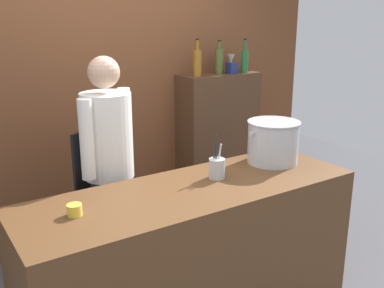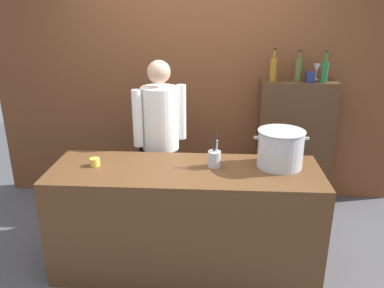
% 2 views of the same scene
% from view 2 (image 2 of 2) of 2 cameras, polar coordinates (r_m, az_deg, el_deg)
% --- Properties ---
extents(ground_plane, '(8.00, 8.00, 0.00)m').
position_cam_2_polar(ground_plane, '(3.52, -0.93, -17.23)').
color(ground_plane, '#4C4C51').
extents(brick_back_panel, '(4.40, 0.10, 3.00)m').
position_cam_2_polar(brick_back_panel, '(4.25, 0.43, 11.47)').
color(brick_back_panel, brown).
rests_on(brick_back_panel, ground_plane).
extents(prep_counter, '(2.14, 0.70, 0.90)m').
position_cam_2_polar(prep_counter, '(3.27, -0.97, -10.93)').
color(prep_counter, brown).
rests_on(prep_counter, ground_plane).
extents(bar_cabinet, '(0.76, 0.32, 1.39)m').
position_cam_2_polar(bar_cabinet, '(4.32, 14.55, -0.09)').
color(bar_cabinet, '#472D1C').
rests_on(bar_cabinet, ground_plane).
extents(chef, '(0.46, 0.41, 1.66)m').
position_cam_2_polar(chef, '(3.65, -4.65, 1.31)').
color(chef, black).
rests_on(chef, ground_plane).
extents(stockpot_large, '(0.43, 0.37, 0.30)m').
position_cam_2_polar(stockpot_large, '(3.14, 12.84, -0.66)').
color(stockpot_large, '#B7BABF').
rests_on(stockpot_large, prep_counter).
extents(utensil_crock, '(0.10, 0.10, 0.28)m').
position_cam_2_polar(utensil_crock, '(3.08, 3.28, -2.13)').
color(utensil_crock, '#B7BABF').
rests_on(utensil_crock, prep_counter).
extents(butter_jar, '(0.08, 0.08, 0.06)m').
position_cam_2_polar(butter_jar, '(3.21, -14.06, -2.58)').
color(butter_jar, yellow).
rests_on(butter_jar, prep_counter).
extents(wine_bottle_green, '(0.07, 0.07, 0.31)m').
position_cam_2_polar(wine_bottle_green, '(4.08, 18.87, 10.06)').
color(wine_bottle_green, '#1E592D').
rests_on(wine_bottle_green, bar_cabinet).
extents(wine_bottle_amber, '(0.08, 0.08, 0.32)m').
position_cam_2_polar(wine_bottle_amber, '(4.03, 11.88, 10.73)').
color(wine_bottle_amber, '#8C5919').
rests_on(wine_bottle_amber, bar_cabinet).
extents(wine_bottle_olive, '(0.08, 0.08, 0.30)m').
position_cam_2_polar(wine_bottle_olive, '(4.10, 15.39, 10.56)').
color(wine_bottle_olive, '#475123').
rests_on(wine_bottle_olive, bar_cabinet).
extents(wine_glass_tall, '(0.07, 0.07, 0.16)m').
position_cam_2_polar(wine_glass_tall, '(4.21, 17.82, 10.46)').
color(wine_glass_tall, silver).
rests_on(wine_glass_tall, bar_cabinet).
extents(spice_tin_navy, '(0.08, 0.08, 0.10)m').
position_cam_2_polar(spice_tin_navy, '(4.08, 16.92, 9.39)').
color(spice_tin_navy, navy).
rests_on(spice_tin_navy, bar_cabinet).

